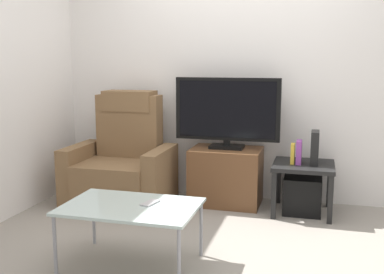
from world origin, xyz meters
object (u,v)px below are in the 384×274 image
Objects in this scene: game_console at (315,148)px; book_middle at (299,152)px; coffee_table at (131,209)px; cell_phone at (150,203)px; subwoofer_box at (302,195)px; book_leftmost at (293,154)px; tv_stand at (226,176)px; side_table at (303,171)px; television at (227,111)px; recliner_armchair at (122,165)px.

book_middle is at bearing -167.50° from game_console.
coffee_table is 0.14m from cell_phone.
book_middle reaches higher than subwoofer_box.
book_leftmost is 0.20m from game_console.
tv_stand is at bearing 76.88° from coffee_table.
book_middle is at bearing -156.18° from side_table.
book_middle is (0.68, -0.13, -0.33)m from television.
book_leftmost reaches higher than coffee_table.
book_leftmost is (0.63, -0.13, -0.35)m from television.
game_console reaches higher than coffee_table.
game_console is at bearing 6.34° from subwoofer_box.
game_console is at bearing 12.50° from book_middle.
coffee_table is (-1.17, -1.44, -0.21)m from game_console.
coffee_table is (-0.98, -1.41, -0.15)m from book_leftmost.
game_console is (0.82, -0.08, 0.34)m from tv_stand.
tv_stand is 1.56m from coffee_table.
book_leftmost is 1.22× the size of cell_phone.
recliner_armchair is at bearing -175.96° from subwoofer_box.
tv_stand is 0.74m from side_table.
side_table is at bearing 52.88° from coffee_table.
television is 1.56m from cell_phone.
side_table is 0.22m from subwoofer_box.
game_console reaches higher than book_middle.
side_table is 0.19m from book_middle.
recliner_armchair reaches higher than book_leftmost.
book_leftmost is at bearing 55.13° from coffee_table.
tv_stand is at bearing 174.64° from game_console.
recliner_armchair is at bearing 133.99° from cell_phone.
cell_phone is (-0.24, -1.45, 0.16)m from tv_stand.
cell_phone is at bearing -65.95° from recliner_armchair.
television reaches higher than recliner_armchair.
game_console reaches higher than side_table.
tv_stand reaches higher than side_table.
side_table is 1.68m from cell_phone.
television is 6.69× the size of cell_phone.
book_leftmost is at bearing 69.96° from cell_phone.
side_table is at bearing -173.66° from game_console.
book_middle reaches higher than tv_stand.
recliner_armchair is 5.93× the size of book_leftmost.
subwoofer_box is 0.40m from book_leftmost.
television is 0.73m from book_leftmost.
game_console is 1.87m from coffee_table.
television is at bearing 77.03° from coffee_table.
coffee_table is at bearing -124.87° from book_leftmost.
coffee_table is at bearing -129.15° from game_console.
game_console reaches higher than book_leftmost.
tv_stand is 4.46× the size of cell_phone.
book_leftmost is 0.61× the size of game_console.
side_table is at bearing 23.82° from book_middle.
book_middle is at bearing -3.63° from recliner_armchair.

